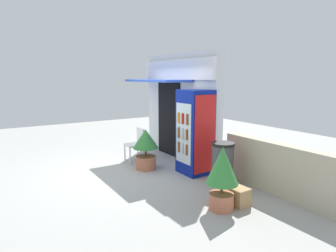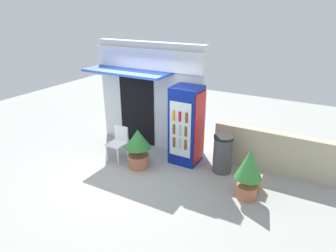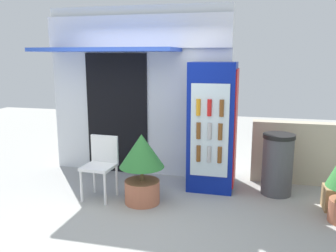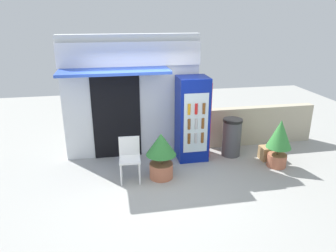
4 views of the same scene
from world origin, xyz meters
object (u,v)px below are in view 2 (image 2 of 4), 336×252
(drink_cooler, at_px, (186,126))
(trash_bin, at_px, (223,154))
(potted_plant_near_shop, at_px, (138,146))
(potted_plant_curbside, at_px, (249,170))
(plastic_chair, at_px, (119,141))
(cardboard_box, at_px, (251,182))

(drink_cooler, height_order, trash_bin, drink_cooler)
(potted_plant_near_shop, distance_m, potted_plant_curbside, 2.65)
(plastic_chair, height_order, trash_bin, trash_bin)
(trash_bin, distance_m, cardboard_box, 0.94)
(plastic_chair, relative_size, potted_plant_curbside, 0.82)
(potted_plant_curbside, bearing_deg, plastic_chair, 179.31)
(potted_plant_near_shop, bearing_deg, plastic_chair, 173.59)
(plastic_chair, relative_size, cardboard_box, 2.13)
(drink_cooler, relative_size, potted_plant_curbside, 1.78)
(trash_bin, xyz_separation_m, cardboard_box, (0.80, -0.39, -0.30))
(potted_plant_near_shop, xyz_separation_m, cardboard_box, (2.65, 0.40, -0.42))
(drink_cooler, distance_m, potted_plant_near_shop, 1.27)
(drink_cooler, xyz_separation_m, trash_bin, (0.98, -0.04, -0.51))
(potted_plant_near_shop, distance_m, trash_bin, 2.02)
(plastic_chair, relative_size, potted_plant_near_shop, 0.91)
(drink_cooler, bearing_deg, cardboard_box, -13.53)
(plastic_chair, bearing_deg, cardboard_box, 5.73)
(plastic_chair, bearing_deg, trash_bin, 16.14)
(plastic_chair, bearing_deg, potted_plant_curbside, -0.69)
(plastic_chair, relative_size, trash_bin, 0.98)
(plastic_chair, xyz_separation_m, cardboard_box, (3.29, 0.33, -0.37))
(potted_plant_curbside, distance_m, trash_bin, 1.12)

